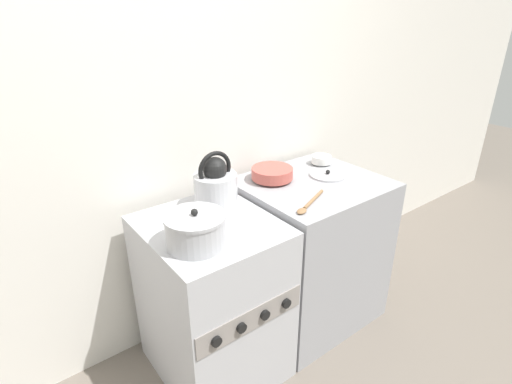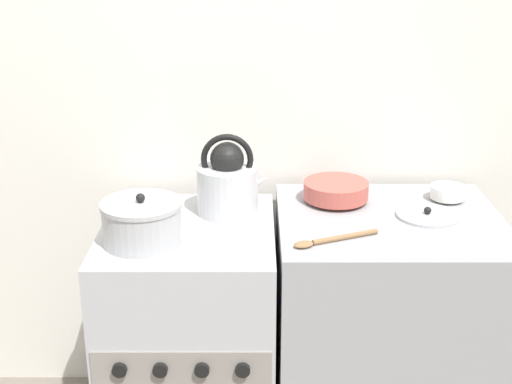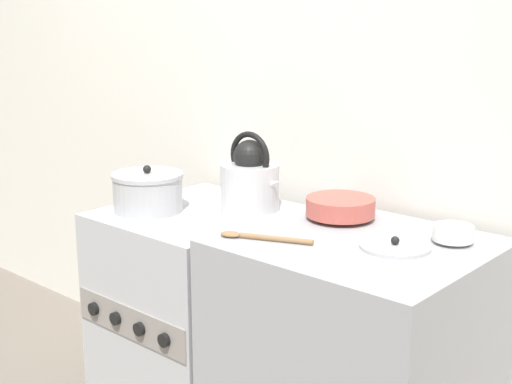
% 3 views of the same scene
% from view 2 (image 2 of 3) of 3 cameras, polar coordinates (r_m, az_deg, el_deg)
% --- Properties ---
extents(wall_back, '(7.00, 0.06, 2.50)m').
position_cam_2_polar(wall_back, '(2.53, -5.28, 9.68)').
color(wall_back, silver).
rests_on(wall_back, ground_plane).
extents(stove, '(0.55, 0.63, 0.82)m').
position_cam_2_polar(stove, '(2.47, -5.41, -11.69)').
color(stove, '#B2B2B7').
rests_on(stove, ground_plane).
extents(counter, '(0.71, 0.64, 0.85)m').
position_cam_2_polar(counter, '(2.50, 9.89, -11.10)').
color(counter, '#99999E').
rests_on(counter, ground_plane).
extents(kettle, '(0.25, 0.20, 0.27)m').
position_cam_2_polar(kettle, '(2.35, -2.48, 0.74)').
color(kettle, silver).
rests_on(kettle, stove).
extents(cooking_pot, '(0.24, 0.24, 0.16)m').
position_cam_2_polar(cooking_pot, '(2.17, -9.35, -2.43)').
color(cooking_pot, '#B2B2B7').
rests_on(cooking_pot, stove).
extents(enamel_bowl, '(0.22, 0.22, 0.07)m').
position_cam_2_polar(enamel_bowl, '(2.40, 6.17, 0.14)').
color(enamel_bowl, '#B75147').
rests_on(enamel_bowl, counter).
extents(small_ceramic_bowl, '(0.11, 0.11, 0.05)m').
position_cam_2_polar(small_ceramic_bowl, '(2.48, 14.84, 0.01)').
color(small_ceramic_bowl, white).
rests_on(small_ceramic_bowl, counter).
extents(loose_pot_lid, '(0.20, 0.20, 0.03)m').
position_cam_2_polar(loose_pot_lid, '(2.34, 13.30, -1.79)').
color(loose_pot_lid, '#B2B2B7').
rests_on(loose_pot_lid, counter).
extents(wooden_spoon, '(0.27, 0.13, 0.02)m').
position_cam_2_polar(wooden_spoon, '(2.10, 5.59, -3.83)').
color(wooden_spoon, olive).
rests_on(wooden_spoon, counter).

